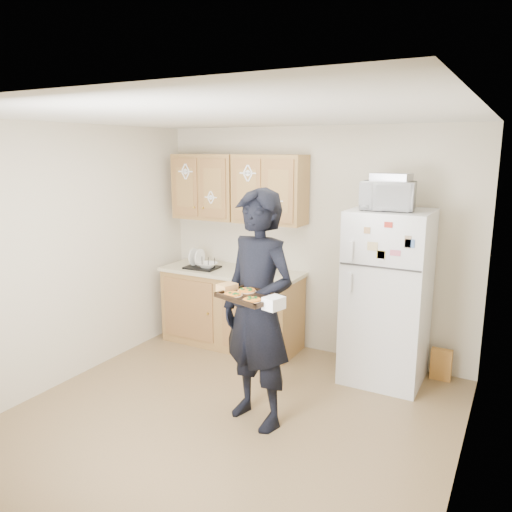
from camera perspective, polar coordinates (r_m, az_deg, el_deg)
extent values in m
plane|color=brown|center=(4.47, -3.27, -18.21)|extent=(3.60, 3.60, 0.00)
plane|color=white|center=(3.87, -3.73, 15.70)|extent=(3.60, 3.60, 0.00)
cube|color=beige|center=(5.56, 6.38, 1.62)|extent=(3.60, 0.04, 2.50)
cube|color=beige|center=(2.72, -24.37, -10.76)|extent=(3.60, 0.04, 2.50)
cube|color=beige|center=(5.15, -20.72, 0.06)|extent=(0.04, 3.60, 2.50)
cube|color=beige|center=(3.43, 23.11, -5.96)|extent=(0.04, 3.60, 2.50)
cube|color=white|center=(5.03, 14.74, -4.54)|extent=(0.75, 0.70, 1.70)
cube|color=brown|center=(5.86, -2.77, -6.06)|extent=(1.60, 0.60, 0.86)
cube|color=beige|center=(5.73, -2.82, -1.79)|extent=(1.64, 0.64, 0.04)
cube|color=brown|center=(5.91, -5.57, 7.88)|extent=(0.80, 0.33, 0.75)
cube|color=brown|center=(5.50, 1.60, 7.61)|extent=(0.80, 0.33, 0.75)
cube|color=gold|center=(5.40, 20.39, -11.54)|extent=(0.20, 0.07, 0.32)
imported|color=black|center=(4.06, 0.20, -6.19)|extent=(0.82, 0.65, 1.96)
cube|color=black|center=(3.72, -0.76, -4.74)|extent=(0.51, 0.43, 0.04)
cylinder|color=orange|center=(3.74, -2.65, -4.40)|extent=(0.15, 0.15, 0.02)
cylinder|color=orange|center=(3.60, -0.45, -5.05)|extent=(0.15, 0.15, 0.02)
cylinder|color=orange|center=(3.84, -1.05, -3.96)|extent=(0.15, 0.15, 0.02)
imported|color=white|center=(4.81, 14.83, 6.66)|extent=(0.52, 0.38, 0.27)
cube|color=#AEAEB5|center=(4.82, 15.23, 8.68)|extent=(0.36, 0.26, 0.07)
cube|color=black|center=(5.82, -6.19, -0.68)|extent=(0.39, 0.30, 0.15)
imported|color=silver|center=(5.78, -5.55, -1.04)|extent=(0.26, 0.26, 0.06)
imported|color=white|center=(5.40, 1.72, -1.50)|extent=(0.09, 0.09, 0.17)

